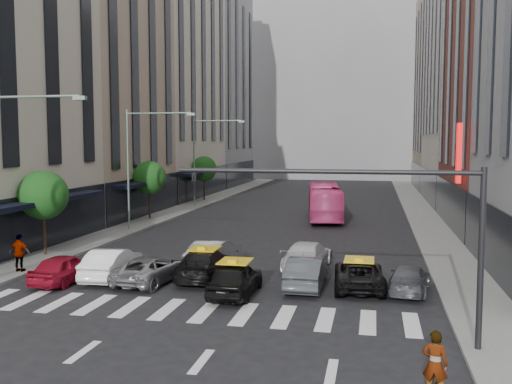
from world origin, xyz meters
The scene contains 31 objects.
ground centered at (0.00, 0.00, 0.00)m, with size 160.00×160.00×0.00m, color black.
sidewalk_left centered at (-11.50, 30.00, 0.07)m, with size 3.00×96.00×0.15m, color slate.
sidewalk_right centered at (11.50, 30.00, 0.07)m, with size 3.00×96.00×0.15m, color slate.
building_left_b centered at (-17.00, 28.00, 12.00)m, with size 8.00×16.00×24.00m, color tan.
building_left_c centered at (-17.00, 46.00, 18.00)m, with size 8.00×20.00×36.00m, color beige.
building_left_d centered at (-17.00, 65.00, 15.00)m, with size 8.00×18.00×30.00m, color gray.
building_right_b centered at (17.00, 27.00, 13.00)m, with size 8.00×18.00×26.00m, color brown.
building_right_c centered at (17.00, 46.00, 20.00)m, with size 8.00×20.00×40.00m, color beige.
building_right_d centered at (17.00, 65.00, 14.00)m, with size 8.00×18.00×28.00m, color tan.
building_far centered at (0.00, 85.00, 18.00)m, with size 30.00×10.00×36.00m, color gray.
tree_near centered at (-11.80, 10.00, 3.65)m, with size 2.88×2.88×4.95m.
tree_mid centered at (-11.80, 26.00, 3.65)m, with size 2.88×2.88×4.95m.
tree_far centered at (-11.80, 42.00, 3.65)m, with size 2.88×2.88×4.95m.
streetlamp_near centered at (-10.04, 4.00, 5.90)m, with size 5.38×0.25×9.00m.
streetlamp_mid centered at (-10.04, 20.00, 5.90)m, with size 5.38×0.25×9.00m.
streetlamp_far centered at (-10.04, 36.00, 5.90)m, with size 5.38×0.25×9.00m.
traffic_signal centered at (7.69, -1.00, 4.47)m, with size 10.10×0.20×6.00m.
liberty_sign centered at (12.60, 20.00, 6.00)m, with size 0.30×0.70×4.00m.
car_red centered at (-7.40, 4.62, 0.71)m, with size 1.67×4.15×1.41m, color maroon.
car_white_front centered at (-5.50, 5.83, 0.77)m, with size 1.62×4.65×1.53m, color white.
car_silver centered at (-3.36, 5.46, 0.65)m, with size 2.16×4.68×1.30m, color gray.
taxi_left centered at (-0.99, 6.73, 0.75)m, with size 2.10×5.16×1.50m, color black.
taxi_center centered at (1.21, 4.08, 0.76)m, with size 1.79×4.44×1.51m, color black.
car_grey_mid centered at (4.13, 6.02, 0.75)m, with size 1.58×4.53×1.49m, color #3C3F43.
taxi_right centered at (6.52, 6.37, 0.67)m, with size 2.22×4.82×1.34m, color black.
car_grey_curb centered at (8.74, 6.17, 0.61)m, with size 1.71×4.20×1.22m, color #42444A.
car_row2_left centered at (-1.24, 9.25, 0.76)m, with size 1.61×4.62×1.52m, color #99999E.
car_row2_right centered at (3.71, 9.93, 0.75)m, with size 2.09×5.14×1.49m, color silver.
bus centered at (2.92, 29.67, 1.56)m, with size 2.62×11.20×3.12m, color #E34286.
rider centered at (8.74, -5.18, 1.68)m, with size 0.65×0.42×1.77m, color gray.
pedestrian_far centered at (-10.53, 5.72, 1.11)m, with size 1.13×0.47×1.93m, color gray.
Camera 1 is at (7.14, -19.88, 6.81)m, focal length 40.00 mm.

